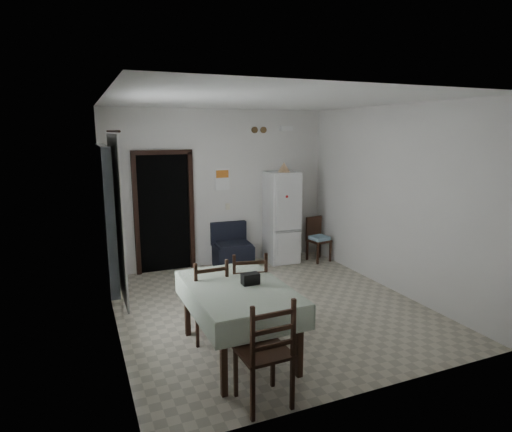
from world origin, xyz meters
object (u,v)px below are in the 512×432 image
object	(u,v)px
navy_seat	(233,246)
dining_table	(238,320)
dining_chair_near_head	(263,350)
dining_chair_far_left	(207,298)
corner_chair	(319,239)
dining_chair_far_right	(248,290)
fridge	(281,217)

from	to	relation	value
navy_seat	dining_table	distance (m)	3.17
navy_seat	dining_chair_near_head	size ratio (longest dim) A/B	0.76
dining_table	dining_chair_far_left	size ratio (longest dim) A/B	1.53
navy_seat	corner_chair	size ratio (longest dim) A/B	0.95
dining_table	dining_chair_far_left	distance (m)	0.57
corner_chair	dining_chair_far_left	distance (m)	3.66
dining_chair_far_left	corner_chair	bearing A→B (deg)	-143.93
dining_chair_far_right	dining_chair_far_left	bearing A→B (deg)	14.34
dining_chair_far_left	dining_chair_near_head	bearing A→B (deg)	92.95
dining_chair_far_left	dining_chair_far_right	world-z (taller)	dining_chair_far_right
fridge	corner_chair	xyz separation A→B (m)	(0.69, -0.26, -0.45)
navy_seat	dining_chair_far_left	world-z (taller)	dining_chair_far_left
dining_chair_far_right	dining_chair_near_head	xyz separation A→B (m)	(-0.43, -1.47, 0.01)
navy_seat	dining_chair_far_left	bearing A→B (deg)	-111.53
dining_chair_far_right	dining_chair_near_head	size ratio (longest dim) A/B	0.98
dining_table	dining_chair_far_left	world-z (taller)	dining_chair_far_left
corner_chair	dining_chair_far_right	world-z (taller)	dining_chair_far_right
dining_chair_far_right	navy_seat	bearing A→B (deg)	-93.05
fridge	dining_chair_far_right	distance (m)	3.00
navy_seat	corner_chair	bearing A→B (deg)	-4.31
fridge	dining_chair_near_head	xyz separation A→B (m)	(-2.11, -3.94, -0.34)
dining_table	dining_chair_far_right	bearing A→B (deg)	57.64
corner_chair	dining_chair_near_head	size ratio (longest dim) A/B	0.80
fridge	dining_chair_far_right	bearing A→B (deg)	-121.25
dining_table	dining_chair_far_right	world-z (taller)	dining_chair_far_right
dining_chair_near_head	dining_table	bearing A→B (deg)	-97.74
dining_chair_far_right	dining_chair_near_head	world-z (taller)	dining_chair_near_head
navy_seat	dining_chair_far_right	bearing A→B (deg)	-100.84
navy_seat	dining_chair_far_right	world-z (taller)	dining_chair_far_right
dining_table	dining_chair_near_head	world-z (taller)	dining_chair_near_head
navy_seat	dining_chair_near_head	bearing A→B (deg)	-101.15
fridge	dining_chair_far_left	bearing A→B (deg)	-128.75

